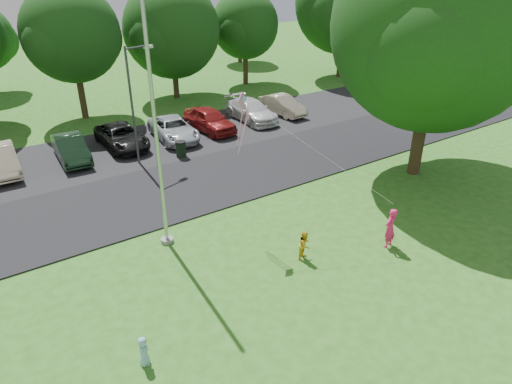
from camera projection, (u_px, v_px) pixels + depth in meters
ground at (320, 276)px, 15.89m from camera, size 120.00×120.00×0.00m
park_road at (199, 183)px, 22.52m from camera, size 60.00×6.00×0.06m
parking_strip at (148, 144)px, 27.31m from camera, size 42.00×7.00×0.06m
flagpole at (157, 142)px, 15.94m from camera, size 0.50×0.50×10.00m
street_lamp at (135, 95)px, 23.22m from camera, size 1.68×0.68×6.16m
trash_can at (181, 149)px, 25.27m from camera, size 0.60×0.60×0.95m
big_tree at (437, 32)px, 20.43m from camera, size 10.07×9.59×12.01m
tree_row at (112, 27)px, 31.98m from camera, size 64.35×11.94×10.88m
horizon_trees at (106, 30)px, 40.97m from camera, size 77.46×7.20×7.02m
parked_cars at (146, 133)px, 27.02m from camera, size 22.46×5.15×1.47m
woman at (390, 228)px, 17.21m from camera, size 0.66×0.52×1.61m
child_yellow at (305, 245)px, 16.60m from camera, size 0.68×0.63×1.13m
child_blue at (144, 351)px, 12.22m from camera, size 0.41×0.51×0.92m
kite at (247, 114)px, 16.52m from camera, size 4.13×4.46×3.83m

